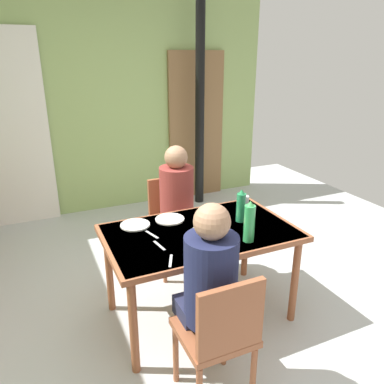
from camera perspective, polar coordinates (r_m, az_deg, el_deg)
name	(u,v)px	position (r m, az deg, el deg)	size (l,w,h in m)	color
ground_plane	(176,327)	(3.01, -2.39, -19.95)	(6.88, 6.88, 0.00)	#B6BABA
wall_back	(96,107)	(4.90, -14.48, 12.45)	(4.59, 0.10, 2.67)	#96B368
door_wooden	(196,127)	(5.27, 0.62, 9.90)	(0.80, 0.05, 2.00)	olive
stove_pipe_column	(200,105)	(4.95, 1.21, 13.13)	(0.12, 0.12, 2.67)	black
curtain_panel	(7,132)	(4.77, -26.37, 8.21)	(0.90, 0.03, 2.24)	white
dining_table	(200,240)	(2.77, 1.27, -7.29)	(1.38, 0.84, 0.73)	brown
chair_near_diner	(220,333)	(2.20, 4.29, -20.70)	(0.40, 0.40, 0.87)	brown
chair_far_diner	(172,219)	(3.51, -3.04, -4.07)	(0.40, 0.40, 0.87)	brown
person_near_diner	(210,276)	(2.13, 2.72, -12.72)	(0.30, 0.37, 0.77)	#232642
person_far_diner	(177,195)	(3.28, -2.27, -0.44)	(0.30, 0.37, 0.77)	brown
water_bottle_green_near	(249,222)	(2.57, 8.74, -4.59)	(0.08, 0.08, 0.30)	green
water_bottle_green_far	(241,206)	(2.87, 7.48, -2.20)	(0.07, 0.07, 0.26)	#227D4B
serving_bowl_center	(204,234)	(2.63, 1.77, -6.38)	(0.17, 0.17, 0.06)	#ECE6C2
dinner_plate_near_left	(135,225)	(2.85, -8.67, -4.98)	(0.22, 0.22, 0.01)	white
dinner_plate_near_right	(170,219)	(2.91, -3.41, -4.15)	(0.23, 0.23, 0.01)	white
drinking_glass_by_near_diner	(245,201)	(3.18, 8.13, -1.41)	(0.06, 0.06, 0.09)	silver
bread_plate_sliced	(217,223)	(2.85, 3.81, -4.69)	(0.19, 0.19, 0.02)	#DBB77A
cutlery_knife_near	(171,261)	(2.36, -3.28, -10.44)	(0.15, 0.02, 0.00)	silver
cutlery_fork_near	(152,235)	(2.69, -6.14, -6.48)	(0.15, 0.02, 0.00)	silver
cutlery_knife_far	(159,246)	(2.54, -5.01, -8.14)	(0.15, 0.02, 0.00)	silver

